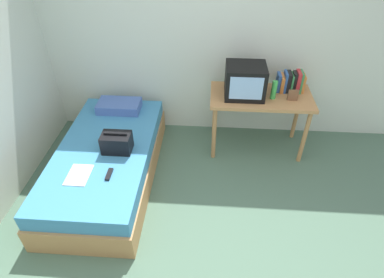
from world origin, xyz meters
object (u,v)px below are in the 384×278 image
(remote_dark, at_px, (109,174))
(desk, at_px, (260,102))
(bed, at_px, (107,163))
(water_bottle, at_px, (274,90))
(tv, at_px, (245,81))
(pillow, at_px, (119,106))
(magazine, at_px, (79,175))
(book_row, at_px, (291,82))
(picture_frame, at_px, (293,95))
(handbag, at_px, (117,143))

(remote_dark, bearing_deg, desk, 35.98)
(bed, distance_m, water_bottle, 2.02)
(water_bottle, height_order, remote_dark, water_bottle)
(tv, height_order, water_bottle, tv)
(pillow, bearing_deg, remote_dark, -80.97)
(magazine, height_order, remote_dark, remote_dark)
(desk, xyz_separation_m, tv, (-0.20, -0.01, 0.28))
(desk, distance_m, book_row, 0.41)
(magazine, bearing_deg, bed, 75.05)
(water_bottle, height_order, picture_frame, water_bottle)
(tv, bearing_deg, handbag, -151.55)
(book_row, height_order, picture_frame, book_row)
(handbag, bearing_deg, desk, 25.52)
(pillow, distance_m, handbag, 0.79)
(water_bottle, bearing_deg, desk, 152.49)
(pillow, relative_size, magazine, 1.78)
(water_bottle, xyz_separation_m, handbag, (-1.64, -0.67, -0.31))
(water_bottle, distance_m, picture_frame, 0.22)
(pillow, height_order, handbag, handbag)
(desk, bearing_deg, water_bottle, -27.51)
(tv, distance_m, water_bottle, 0.33)
(tv, relative_size, book_row, 1.42)
(desk, height_order, book_row, book_row)
(bed, relative_size, remote_dark, 12.82)
(water_bottle, bearing_deg, magazine, -151.12)
(desk, height_order, pillow, desk)
(pillow, bearing_deg, picture_frame, -3.72)
(book_row, bearing_deg, bed, -158.02)
(bed, bearing_deg, tv, 24.47)
(desk, bearing_deg, remote_dark, -144.02)
(remote_dark, bearing_deg, magazine, -175.72)
(bed, relative_size, water_bottle, 9.45)
(pillow, bearing_deg, tv, -2.07)
(pillow, bearing_deg, book_row, 2.42)
(desk, distance_m, water_bottle, 0.24)
(bed, distance_m, book_row, 2.27)
(bed, xyz_separation_m, handbag, (0.17, -0.04, 0.33))
(book_row, relative_size, picture_frame, 2.42)
(water_bottle, bearing_deg, handbag, -157.91)
(water_bottle, height_order, book_row, book_row)
(desk, height_order, water_bottle, water_bottle)
(handbag, bearing_deg, water_bottle, 22.09)
(pillow, height_order, magazine, pillow)
(bed, distance_m, magazine, 0.51)
(desk, height_order, picture_frame, picture_frame)
(water_bottle, relative_size, picture_frame, 1.65)
(handbag, bearing_deg, tv, 28.45)
(magazine, bearing_deg, picture_frame, 25.79)
(picture_frame, height_order, pillow, picture_frame)
(book_row, bearing_deg, remote_dark, -146.38)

